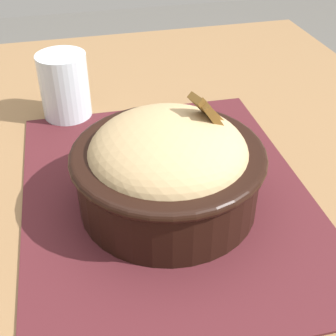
% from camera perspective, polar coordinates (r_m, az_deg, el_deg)
% --- Properties ---
extents(table, '(1.07, 0.82, 0.71)m').
position_cam_1_polar(table, '(0.62, 0.88, -7.79)').
color(table, olive).
rests_on(table, ground_plane).
extents(placemat, '(0.43, 0.34, 0.00)m').
position_cam_1_polar(placemat, '(0.55, -0.17, -3.35)').
color(placemat, '#47191E').
rests_on(placemat, table).
extents(bowl, '(0.24, 0.24, 0.13)m').
position_cam_1_polar(bowl, '(0.50, 0.02, 0.30)').
color(bowl, black).
rests_on(bowl, placemat).
extents(fork, '(0.04, 0.13, 0.00)m').
position_cam_1_polar(fork, '(0.61, -4.65, 1.54)').
color(fork, silver).
rests_on(fork, placemat).
extents(drinking_glass, '(0.07, 0.07, 0.10)m').
position_cam_1_polar(drinking_glass, '(0.71, -12.56, 9.30)').
color(drinking_glass, silver).
rests_on(drinking_glass, table).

